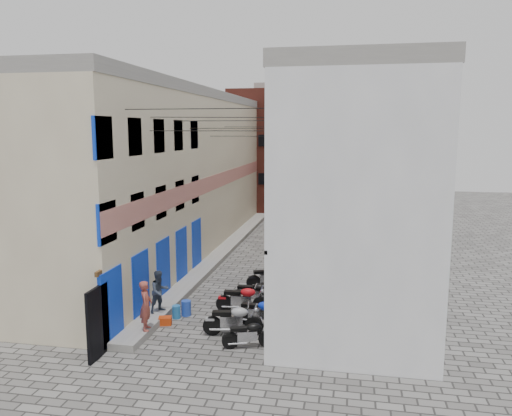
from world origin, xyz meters
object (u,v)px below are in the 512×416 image
Objects in this scene: motorcycle_g at (269,275)px; motorcycle_d at (242,298)px; red_crate at (165,321)px; motorcycle_f at (275,286)px; person_b at (160,291)px; water_jug_near at (176,312)px; motorcycle_c at (260,311)px; motorcycle_e at (254,292)px; motorcycle_b at (233,318)px; motorcycle_a at (248,333)px; water_jug_far at (186,308)px; person_a at (146,305)px.

motorcycle_d is at bearing -32.68° from motorcycle_g.
motorcycle_f is at bearing 46.27° from red_crate.
water_jug_near is at bearing -43.38° from person_b.
person_b reaches higher than motorcycle_g.
motorcycle_e is at bearing -157.90° from motorcycle_c.
motorcycle_c reaches higher than motorcycle_f.
motorcycle_g is at bearing 166.08° from motorcycle_d.
motorcycle_d is at bearing 174.07° from motorcycle_b.
motorcycle_e reaches higher than motorcycle_a.
motorcycle_g is (-0.41, 1.17, 0.09)m from motorcycle_f.
motorcycle_e is at bearing -20.28° from person_b.
red_crate is (-0.18, -0.65, -0.10)m from water_jug_near.
motorcycle_a is 6.01m from motorcycle_g.
motorcycle_b is 2.66m from red_crate.
water_jug_far is 1.27× the size of red_crate.
motorcycle_b reaches higher than motorcycle_c.
motorcycle_c is 4.29× the size of red_crate.
motorcycle_d is at bearing -65.48° from motorcycle_f.
motorcycle_g is at bearing 172.71° from motorcycle_e.
person_a is (-3.51, 0.20, 0.60)m from motorcycle_a.
motorcycle_g is 5.58m from red_crate.
water_jug_far is (-2.84, 2.29, -0.21)m from motorcycle_a.
motorcycle_c reaches higher than red_crate.
motorcycle_g is at bearing -43.29° from person_a.
motorcycle_g is (-0.32, 6.01, 0.09)m from motorcycle_a.
motorcycle_d is 2.13m from water_jug_far.
person_b is at bearing 125.51° from red_crate.
motorcycle_g is 3.57× the size of water_jug_far.
person_a is (-3.19, -5.81, 0.50)m from motorcycle_g.
motorcycle_f reaches higher than red_crate.
water_jug_near is 0.43m from water_jug_far.
motorcycle_b is 1.22× the size of person_a.
motorcycle_f is at bearing 148.97° from motorcycle_d.
person_a is at bearing -107.71° from water_jug_far.
motorcycle_a is 4.17m from person_b.
motorcycle_b is 1.01× the size of motorcycle_d.
motorcycle_c is at bearing -2.62° from water_jug_near.
motorcycle_a is 3.00× the size of water_jug_far.
motorcycle_b is at bearing -49.69° from motorcycle_f.
motorcycle_b is at bearing 0.16° from motorcycle_d.
person_b is at bearing -72.21° from motorcycle_d.
water_jug_far is at bearing -56.75° from motorcycle_g.
red_crate is (-3.29, 1.30, -0.35)m from motorcycle_a.
water_jug_far is 1.09m from red_crate.
red_crate is (-3.38, -3.54, -0.36)m from motorcycle_f.
motorcycle_a is at bearing 7.31° from motorcycle_e.
motorcycle_c is at bearing -39.44° from motorcycle_f.
person_b is at bearing -153.54° from water_jug_far.
red_crate is at bearing -54.89° from motorcycle_g.
motorcycle_d is at bearing 24.72° from water_jug_near.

